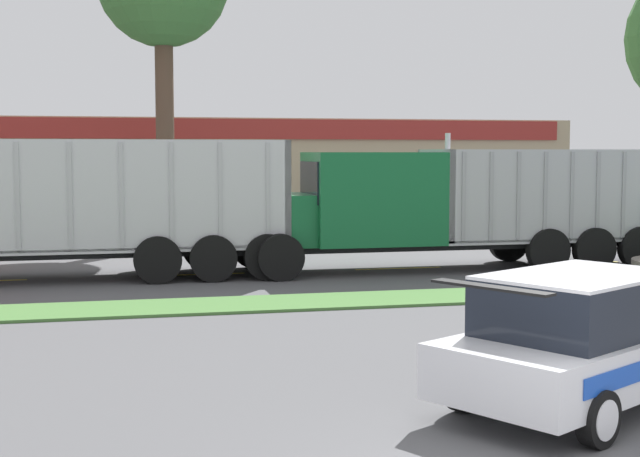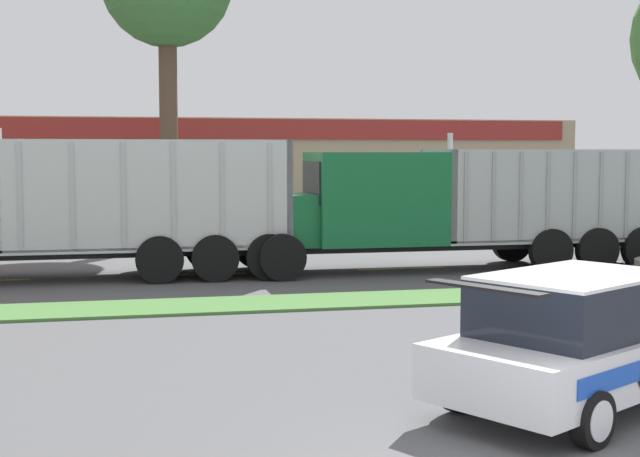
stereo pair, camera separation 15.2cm
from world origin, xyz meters
name	(u,v)px [view 1 (the left image)]	position (x,y,z in m)	size (l,w,h in m)	color
grass_verge	(313,302)	(0.00, 10.66, 0.03)	(120.00, 1.84, 0.06)	#477538
centre_line_4	(198,274)	(-1.95, 15.58, 0.00)	(2.40, 0.14, 0.01)	yellow
centre_line_5	(398,268)	(3.45, 15.58, 0.00)	(2.40, 0.14, 0.01)	yellow
centre_line_6	(580,263)	(8.85, 15.58, 0.00)	(2.40, 0.14, 0.01)	yellow
dump_truck_lead	(411,209)	(3.65, 15.19, 1.63)	(11.42, 2.72, 3.62)	black
dump_truck_far_right	(0,215)	(-6.70, 15.40, 1.62)	(11.94, 2.73, 3.69)	black
rally_car	(588,339)	(1.65, 2.52, 0.85)	(4.71, 3.79, 1.71)	white
store_building_backdrop	(245,171)	(1.90, 34.08, 2.25)	(26.69, 12.10, 4.50)	tan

